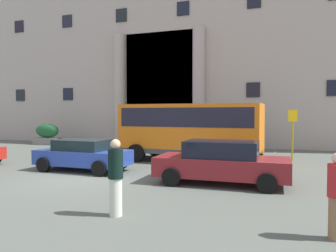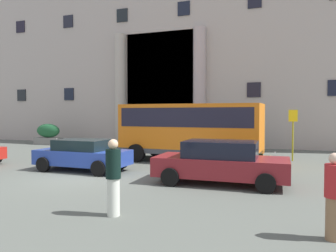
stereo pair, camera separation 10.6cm
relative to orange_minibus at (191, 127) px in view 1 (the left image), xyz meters
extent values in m
cube|color=#535851|center=(-2.67, -5.50, -1.78)|extent=(80.00, 64.00, 0.12)
cube|color=#AFA49C|center=(-2.67, 12.00, 7.52)|extent=(38.12, 9.00, 18.48)
cube|color=black|center=(-4.60, 7.56, 2.60)|extent=(5.48, 0.12, 8.64)
cylinder|color=#B0A89B|center=(-7.79, 7.25, 2.60)|extent=(0.91, 0.91, 8.64)
cylinder|color=#B2A0A0|center=(-1.40, 7.25, 2.60)|extent=(0.91, 0.91, 8.64)
cube|color=black|center=(-17.91, 7.46, 2.35)|extent=(0.93, 0.08, 1.03)
cube|color=black|center=(-12.83, 7.46, 2.35)|extent=(0.93, 0.08, 1.03)
cube|color=black|center=(2.42, 7.46, 2.35)|extent=(0.93, 0.08, 1.03)
cube|color=black|center=(7.50, 7.46, 2.35)|extent=(0.93, 0.08, 1.03)
cube|color=black|center=(-17.91, 7.46, 8.45)|extent=(0.93, 0.08, 1.03)
cube|color=black|center=(-12.83, 7.46, 8.45)|extent=(0.93, 0.08, 1.03)
cube|color=black|center=(-7.75, 7.46, 8.45)|extent=(0.93, 0.08, 1.03)
cube|color=black|center=(-2.67, 7.46, 8.45)|extent=(0.93, 0.08, 1.03)
cube|color=black|center=(2.42, 7.46, 8.45)|extent=(0.93, 0.08, 1.03)
cube|color=orange|center=(-0.01, 0.00, -0.05)|extent=(7.10, 2.67, 2.45)
cube|color=black|center=(-0.01, 0.00, 0.52)|extent=(6.68, 2.69, 0.93)
cube|color=black|center=(3.43, -0.13, 0.32)|extent=(0.14, 2.02, 1.16)
cube|color=#45484E|center=(-0.01, 0.00, -1.15)|extent=(7.10, 2.71, 0.24)
cylinder|color=black|center=(2.49, 1.11, -1.27)|extent=(0.91, 0.31, 0.90)
cylinder|color=black|center=(2.40, -1.30, -1.27)|extent=(0.91, 0.31, 0.90)
cylinder|color=black|center=(-2.41, 1.30, -1.27)|extent=(0.91, 0.31, 0.90)
cylinder|color=black|center=(-2.51, -1.11, -1.27)|extent=(0.91, 0.31, 0.90)
cylinder|color=olive|center=(4.88, 1.88, -0.44)|extent=(0.08, 0.08, 2.57)
cube|color=yellow|center=(4.88, 1.85, 0.60)|extent=(0.44, 0.03, 0.60)
cube|color=slate|center=(2.26, 5.31, -1.43)|extent=(1.99, 0.84, 0.58)
ellipsoid|color=#224F1F|center=(2.26, 5.31, -0.63)|extent=(1.91, 0.75, 1.01)
cube|color=gray|center=(-5.02, 4.71, -1.46)|extent=(2.04, 0.81, 0.52)
ellipsoid|color=#1C5B2E|center=(-5.02, 4.71, -0.68)|extent=(1.96, 0.73, 1.03)
cube|color=slate|center=(-12.92, 4.92, -1.45)|extent=(2.18, 0.81, 0.55)
ellipsoid|color=#1E5630|center=(-12.92, 4.92, -0.63)|extent=(2.09, 0.73, 1.07)
cube|color=#263F9C|center=(-3.58, -4.16, -1.14)|extent=(3.98, 1.82, 0.62)
cube|color=black|center=(-3.58, -4.16, -0.61)|extent=(2.16, 1.57, 0.44)
cylinder|color=black|center=(-2.22, -3.32, -1.41)|extent=(0.62, 0.21, 0.62)
cylinder|color=black|center=(-2.26, -5.05, -1.41)|extent=(0.62, 0.21, 0.62)
cylinder|color=black|center=(-4.90, -3.26, -1.41)|extent=(0.62, 0.21, 0.62)
cylinder|color=black|center=(-4.94, -4.99, -1.41)|extent=(0.62, 0.21, 0.62)
cube|color=maroon|center=(2.43, -4.80, -1.12)|extent=(4.53, 1.93, 0.66)
cube|color=black|center=(2.43, -4.80, -0.51)|extent=(2.46, 1.68, 0.56)
cylinder|color=black|center=(3.95, -3.84, -1.41)|extent=(0.62, 0.21, 0.62)
cylinder|color=black|center=(3.98, -5.70, -1.41)|extent=(0.62, 0.21, 0.62)
cylinder|color=black|center=(0.89, -3.89, -1.41)|extent=(0.62, 0.21, 0.62)
cylinder|color=black|center=(0.92, -5.75, -1.41)|extent=(0.62, 0.21, 0.62)
cylinder|color=black|center=(4.25, -2.43, -1.42)|extent=(0.60, 0.12, 0.60)
cylinder|color=black|center=(2.94, -2.46, -1.42)|extent=(0.60, 0.14, 0.60)
cube|color=gold|center=(3.60, -2.45, -1.14)|extent=(0.84, 0.26, 0.32)
cube|color=black|center=(3.42, -2.45, -0.96)|extent=(0.53, 0.21, 0.12)
cylinder|color=#A5A5A8|center=(4.14, -2.43, -0.84)|extent=(0.04, 0.55, 0.03)
cylinder|color=silver|center=(0.70, -9.19, -1.27)|extent=(0.30, 0.30, 0.90)
cylinder|color=black|center=(0.70, -9.19, -0.48)|extent=(0.36, 0.36, 0.69)
sphere|color=beige|center=(0.70, -9.19, -0.01)|extent=(0.24, 0.24, 0.24)
camera|label=1|loc=(4.43, -16.08, 0.71)|focal=35.21mm
camera|label=2|loc=(4.53, -16.04, 0.71)|focal=35.21mm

